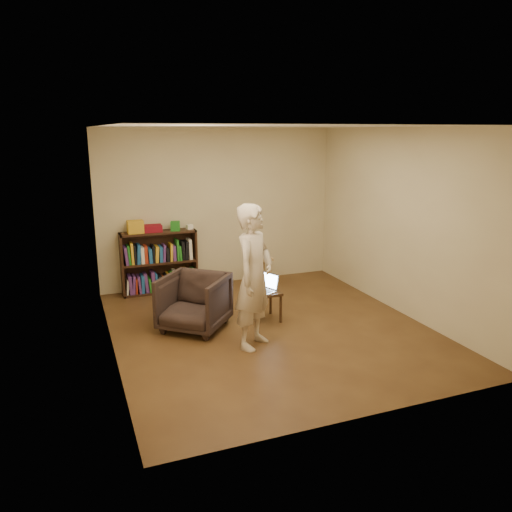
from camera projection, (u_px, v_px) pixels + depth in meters
name	position (u px, v px, depth m)	size (l,w,h in m)	color
floor	(270.00, 329.00, 6.61)	(4.50, 4.50, 0.00)	#432915
ceiling	(271.00, 126.00, 5.98)	(4.50, 4.50, 0.00)	silver
wall_back	(219.00, 207.00, 8.33)	(4.00, 4.00, 0.00)	beige
wall_left	(106.00, 245.00, 5.60)	(4.50, 4.50, 0.00)	beige
wall_right	(402.00, 222.00, 6.99)	(4.50, 4.50, 0.00)	beige
bookshelf	(159.00, 265.00, 8.03)	(1.20, 0.30, 1.00)	black
box_yellow	(135.00, 227.00, 7.73)	(0.24, 0.18, 0.20)	gold
red_cloth	(152.00, 228.00, 7.85)	(0.31, 0.23, 0.10)	maroon
box_green	(175.00, 226.00, 7.94)	(0.15, 0.15, 0.15)	#207A20
box_white	(190.00, 227.00, 8.06)	(0.09, 0.09, 0.07)	white
stool	(259.00, 263.00, 8.21)	(0.37, 0.37, 0.53)	#A88251
armchair	(194.00, 302.00, 6.52)	(0.79, 0.81, 0.74)	#2F221F
side_table	(264.00, 296.00, 6.84)	(0.41, 0.41, 0.42)	black
laptop	(266.00, 287.00, 6.82)	(0.38, 0.40, 0.24)	#BCBCC1
person	(254.00, 277.00, 5.89)	(0.64, 0.42, 1.74)	beige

